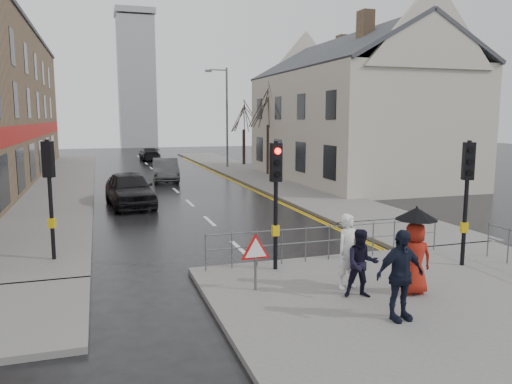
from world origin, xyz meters
TOP-DOWN VIEW (x-y plane):
  - ground at (0.00, 0.00)m, footprint 120.00×120.00m
  - near_pavement at (3.00, -3.50)m, footprint 10.00×9.00m
  - left_pavement at (-6.50, 23.00)m, footprint 4.00×44.00m
  - right_pavement at (6.50, 25.00)m, footprint 4.00×40.00m
  - pavement_bridge_right at (6.50, 3.00)m, footprint 4.00×4.20m
  - building_right_cream at (12.00, 18.00)m, footprint 9.00×16.40m
  - church_tower at (1.50, 62.00)m, footprint 5.00×5.00m
  - traffic_signal_near_left at (0.20, 0.20)m, footprint 0.28×0.27m
  - traffic_signal_near_right at (5.20, -1.00)m, footprint 0.34×0.33m
  - traffic_signal_far_left at (-5.50, 3.00)m, footprint 0.34×0.33m
  - guard_railing_front at (1.95, 0.60)m, footprint 7.14×0.04m
  - warning_sign at (-0.80, -1.21)m, footprint 0.80×0.07m
  - street_lamp at (5.82, 28.00)m, footprint 1.83×0.25m
  - tree_near at (7.50, 22.00)m, footprint 2.40×2.40m
  - tree_far at (8.00, 30.00)m, footprint 2.40×2.40m
  - pedestrian_a at (1.33, -1.71)m, footprint 0.74×0.59m
  - pedestrian_b at (1.32, -2.36)m, footprint 0.89×0.78m
  - pedestrian_with_umbrella at (2.58, -2.51)m, footprint 0.96×0.96m
  - pedestrian_d at (1.40, -3.71)m, footprint 1.10×0.51m
  - car_parked at (-2.83, 12.00)m, footprint 2.36×4.98m
  - car_mid at (0.04, 21.20)m, footprint 1.94×4.64m
  - car_far at (0.63, 37.59)m, footprint 1.82×4.42m

SIDE VIEW (x-z plane):
  - ground at x=0.00m, z-range 0.00..0.00m
  - near_pavement at x=3.00m, z-range 0.00..0.14m
  - left_pavement at x=-6.50m, z-range 0.00..0.14m
  - right_pavement at x=6.50m, z-range 0.00..0.14m
  - pavement_bridge_right at x=6.50m, z-range 0.00..0.14m
  - car_far at x=0.63m, z-range 0.00..1.28m
  - car_mid at x=0.04m, z-range 0.00..1.49m
  - car_parked at x=-2.83m, z-range 0.00..1.64m
  - guard_railing_front at x=1.95m, z-range 0.36..1.36m
  - pedestrian_b at x=1.32m, z-range 0.14..1.69m
  - pedestrian_a at x=1.33m, z-range 0.14..1.91m
  - warning_sign at x=-0.80m, z-range 0.37..1.72m
  - pedestrian_d at x=1.40m, z-range 0.14..1.97m
  - pedestrian_with_umbrella at x=2.58m, z-range 0.24..2.25m
  - traffic_signal_near_left at x=0.20m, z-range 0.76..4.16m
  - traffic_signal_near_right at x=5.20m, z-range 0.76..4.16m
  - traffic_signal_far_left at x=-5.50m, z-range 0.76..4.16m
  - tree_far at x=8.00m, z-range 1.60..7.24m
  - street_lamp at x=5.82m, z-range 0.71..8.71m
  - building_right_cream at x=12.00m, z-range -0.27..9.83m
  - tree_near at x=7.50m, z-range 1.85..8.43m
  - church_tower at x=1.50m, z-range 0.00..18.00m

